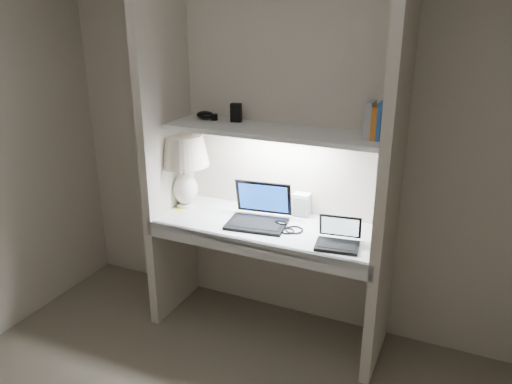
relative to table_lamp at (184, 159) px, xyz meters
The scene contains 17 objects.
back_wall 0.69m from the table_lamp, 18.53° to the left, with size 3.20×0.01×2.50m, color beige.
alcove_panel_left 0.18m from the table_lamp, 146.10° to the right, with size 0.06×0.55×2.50m, color beige.
alcove_panel_right 1.38m from the table_lamp, ahead, with size 0.06×0.55×2.50m, color beige.
desk 0.74m from the table_lamp, ahead, with size 1.40×0.55×0.04m, color white.
desk_apron 0.82m from the table_lamp, 26.60° to the right, with size 1.46×0.03×0.10m, color silver.
shelf 0.68m from the table_lamp, ahead, with size 1.40×0.36×0.03m, color silver.
strip_light 0.68m from the table_lamp, ahead, with size 0.60×0.04×0.01m, color white.
table_lamp is the anchor object (origin of this frame).
laptop_main 0.64m from the table_lamp, ahead, with size 0.41×0.36×0.25m.
laptop_netbook 1.17m from the table_lamp, ahead, with size 0.27×0.25×0.16m.
speaker 0.84m from the table_lamp, 11.85° to the left, with size 0.11×0.08×0.15m, color silver.
mouse 0.79m from the table_lamp, ahead, with size 0.09×0.06×0.03m, color black.
cable_coil 0.89m from the table_lamp, ahead, with size 0.11×0.11×0.01m, color black.
sticky_note 0.35m from the table_lamp, 90.00° to the right, with size 0.06×0.06×0.00m, color #EFFF35.
book_row 1.33m from the table_lamp, ahead, with size 0.20×0.14×0.21m.
shelf_box 0.47m from the table_lamp, 21.45° to the left, with size 0.07×0.05×0.12m, color black.
shelf_gadget 0.33m from the table_lamp, 45.72° to the left, with size 0.13×0.09×0.06m, color black.
Camera 1 is at (1.12, -1.44, 2.05)m, focal length 35.00 mm.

